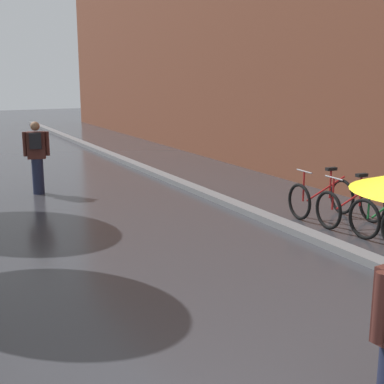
% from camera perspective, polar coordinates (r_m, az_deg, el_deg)
% --- Properties ---
extents(kerb_strip, '(0.30, 36.00, 0.12)m').
position_cam_1_polar(kerb_strip, '(14.04, -2.45, 1.46)').
color(kerb_strip, slate).
rests_on(kerb_strip, ground).
extents(parked_bicycle_3, '(1.11, 0.74, 0.96)m').
position_cam_1_polar(parked_bicycle_3, '(10.24, 16.47, -1.41)').
color(parked_bicycle_3, black).
rests_on(parked_bicycle_3, ground).
extents(parked_bicycle_4, '(1.11, 0.75, 0.96)m').
position_cam_1_polar(parked_bicycle_4, '(10.75, 13.52, -0.60)').
color(parked_bicycle_4, black).
rests_on(parked_bicycle_4, ground).
extents(pedestrian_walking_midground, '(0.57, 0.40, 1.67)m').
position_cam_1_polar(pedestrian_walking_midground, '(12.85, -16.11, 3.70)').
color(pedestrian_walking_midground, '#1E233D').
rests_on(pedestrian_walking_midground, ground).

